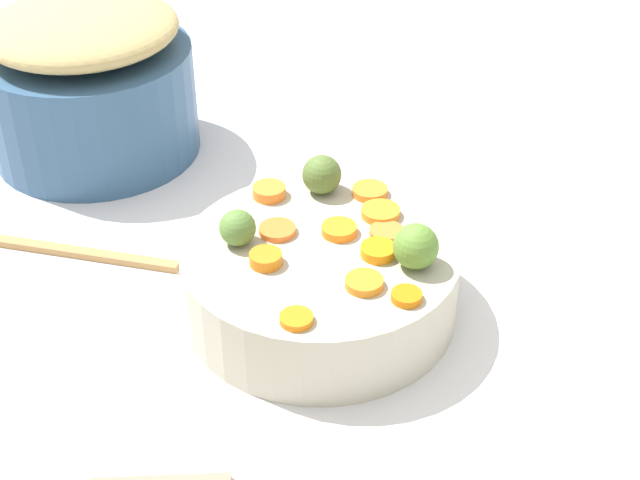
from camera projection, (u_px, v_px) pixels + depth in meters
name	position (u px, v px, depth m)	size (l,w,h in m)	color
tabletop	(319.00, 294.00, 0.97)	(2.40, 2.40, 0.02)	silver
serving_bowl_carrots	(320.00, 280.00, 0.91)	(0.27, 0.27, 0.08)	#B6B19A
metal_pot	(92.00, 101.00, 1.16)	(0.26, 0.26, 0.14)	#315478
stuffing_mound	(81.00, 28.00, 1.10)	(0.23, 0.23, 0.06)	tan
carrot_slice_0	(277.00, 229.00, 0.91)	(0.04, 0.04, 0.01)	orange
carrot_slice_1	(370.00, 191.00, 0.96)	(0.04, 0.04, 0.01)	orange
carrot_slice_2	(364.00, 283.00, 0.84)	(0.04, 0.04, 0.01)	orange
carrot_slice_3	(387.00, 232.00, 0.91)	(0.03, 0.03, 0.01)	orange
carrot_slice_4	(406.00, 296.00, 0.82)	(0.03, 0.03, 0.01)	orange
carrot_slice_5	(269.00, 191.00, 0.96)	(0.03, 0.03, 0.01)	orange
carrot_slice_6	(266.00, 259.00, 0.87)	(0.03, 0.03, 0.01)	orange
carrot_slice_7	(378.00, 251.00, 0.88)	(0.03, 0.03, 0.01)	orange
carrot_slice_8	(339.00, 230.00, 0.91)	(0.03, 0.03, 0.01)	orange
carrot_slice_9	(296.00, 319.00, 0.80)	(0.03, 0.03, 0.01)	orange
carrot_slice_10	(381.00, 213.00, 0.93)	(0.04, 0.04, 0.01)	orange
brussels_sprout_0	(238.00, 228.00, 0.89)	(0.04, 0.04, 0.04)	#557B35
brussels_sprout_1	(322.00, 174.00, 0.96)	(0.04, 0.04, 0.04)	#526D30
brussels_sprout_2	(416.00, 246.00, 0.86)	(0.04, 0.04, 0.04)	#5B8631
wooden_spoon	(0.00, 240.00, 1.02)	(0.17, 0.28, 0.01)	#A97D48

